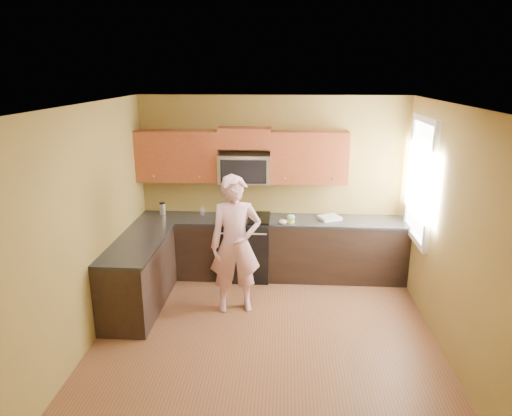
# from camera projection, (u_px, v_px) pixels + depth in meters

# --- Properties ---
(floor) EXTENTS (4.00, 4.00, 0.00)m
(floor) POSITION_uv_depth(u_px,v_px,m) (266.00, 335.00, 5.55)
(floor) COLOR brown
(floor) RESTS_ON ground
(ceiling) EXTENTS (4.00, 4.00, 0.00)m
(ceiling) POSITION_uv_depth(u_px,v_px,m) (267.00, 105.00, 4.78)
(ceiling) COLOR white
(ceiling) RESTS_ON ground
(wall_back) EXTENTS (4.00, 0.00, 4.00)m
(wall_back) POSITION_uv_depth(u_px,v_px,m) (272.00, 186.00, 7.08)
(wall_back) COLOR olive
(wall_back) RESTS_ON ground
(wall_front) EXTENTS (4.00, 0.00, 4.00)m
(wall_front) POSITION_uv_depth(u_px,v_px,m) (254.00, 322.00, 3.25)
(wall_front) COLOR olive
(wall_front) RESTS_ON ground
(wall_left) EXTENTS (0.00, 4.00, 4.00)m
(wall_left) POSITION_uv_depth(u_px,v_px,m) (91.00, 225.00, 5.29)
(wall_left) COLOR olive
(wall_left) RESTS_ON ground
(wall_right) EXTENTS (0.00, 4.00, 4.00)m
(wall_right) POSITION_uv_depth(u_px,v_px,m) (450.00, 232.00, 5.04)
(wall_right) COLOR olive
(wall_right) RESTS_ON ground
(cabinet_back_run) EXTENTS (4.00, 0.60, 0.88)m
(cabinet_back_run) POSITION_uv_depth(u_px,v_px,m) (271.00, 249.00, 7.05)
(cabinet_back_run) COLOR black
(cabinet_back_run) RESTS_ON floor
(cabinet_left_run) EXTENTS (0.60, 1.60, 0.88)m
(cabinet_left_run) POSITION_uv_depth(u_px,v_px,m) (139.00, 276.00, 6.10)
(cabinet_left_run) COLOR black
(cabinet_left_run) RESTS_ON floor
(countertop_back) EXTENTS (4.00, 0.62, 0.04)m
(countertop_back) POSITION_uv_depth(u_px,v_px,m) (271.00, 220.00, 6.91)
(countertop_back) COLOR black
(countertop_back) RESTS_ON cabinet_back_run
(countertop_left) EXTENTS (0.62, 1.60, 0.04)m
(countertop_left) POSITION_uv_depth(u_px,v_px,m) (137.00, 244.00, 5.97)
(countertop_left) COLOR black
(countertop_left) RESTS_ON cabinet_left_run
(stove) EXTENTS (0.76, 0.65, 0.95)m
(stove) POSITION_uv_depth(u_px,v_px,m) (244.00, 247.00, 7.04)
(stove) COLOR black
(stove) RESTS_ON floor
(microwave) EXTENTS (0.76, 0.40, 0.42)m
(microwave) POSITION_uv_depth(u_px,v_px,m) (245.00, 182.00, 6.88)
(microwave) COLOR silver
(microwave) RESTS_ON wall_back
(upper_cab_left) EXTENTS (1.22, 0.33, 0.75)m
(upper_cab_left) POSITION_uv_depth(u_px,v_px,m) (179.00, 181.00, 6.98)
(upper_cab_left) COLOR brown
(upper_cab_left) RESTS_ON wall_back
(upper_cab_right) EXTENTS (1.12, 0.33, 0.75)m
(upper_cab_right) POSITION_uv_depth(u_px,v_px,m) (308.00, 182.00, 6.86)
(upper_cab_right) COLOR brown
(upper_cab_right) RESTS_ON wall_back
(upper_cab_over_mw) EXTENTS (0.76, 0.33, 0.30)m
(upper_cab_over_mw) POSITION_uv_depth(u_px,v_px,m) (245.00, 138.00, 6.73)
(upper_cab_over_mw) COLOR brown
(upper_cab_over_mw) RESTS_ON wall_back
(window) EXTENTS (0.06, 1.06, 1.66)m
(window) POSITION_uv_depth(u_px,v_px,m) (421.00, 180.00, 6.11)
(window) COLOR white
(window) RESTS_ON wall_right
(woman) EXTENTS (0.73, 0.55, 1.80)m
(woman) POSITION_uv_depth(u_px,v_px,m) (236.00, 245.00, 5.93)
(woman) COLOR pink
(woman) RESTS_ON floor
(frying_pan) EXTENTS (0.36, 0.54, 0.07)m
(frying_pan) POSITION_uv_depth(u_px,v_px,m) (251.00, 221.00, 6.72)
(frying_pan) COLOR black
(frying_pan) RESTS_ON stove
(butter_tub) EXTENTS (0.14, 0.14, 0.08)m
(butter_tub) POSITION_uv_depth(u_px,v_px,m) (291.00, 222.00, 6.75)
(butter_tub) COLOR yellow
(butter_tub) RESTS_ON countertop_back
(toast_slice) EXTENTS (0.14, 0.14, 0.01)m
(toast_slice) POSITION_uv_depth(u_px,v_px,m) (283.00, 221.00, 6.79)
(toast_slice) COLOR #B27F47
(toast_slice) RESTS_ON countertop_back
(napkin_a) EXTENTS (0.14, 0.15, 0.06)m
(napkin_a) POSITION_uv_depth(u_px,v_px,m) (283.00, 222.00, 6.67)
(napkin_a) COLOR silver
(napkin_a) RESTS_ON countertop_back
(napkin_b) EXTENTS (0.13, 0.14, 0.07)m
(napkin_b) POSITION_uv_depth(u_px,v_px,m) (291.00, 217.00, 6.89)
(napkin_b) COLOR silver
(napkin_b) RESTS_ON countertop_back
(dish_towel) EXTENTS (0.37, 0.35, 0.05)m
(dish_towel) POSITION_uv_depth(u_px,v_px,m) (329.00, 218.00, 6.87)
(dish_towel) COLOR white
(dish_towel) RESTS_ON countertop_back
(travel_mug) EXTENTS (0.09, 0.09, 0.19)m
(travel_mug) POSITION_uv_depth(u_px,v_px,m) (163.00, 214.00, 7.12)
(travel_mug) COLOR silver
(travel_mug) RESTS_ON countertop_back
(glass_a) EXTENTS (0.09, 0.09, 0.12)m
(glass_a) POSITION_uv_depth(u_px,v_px,m) (202.00, 211.00, 7.08)
(glass_a) COLOR silver
(glass_a) RESTS_ON countertop_back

